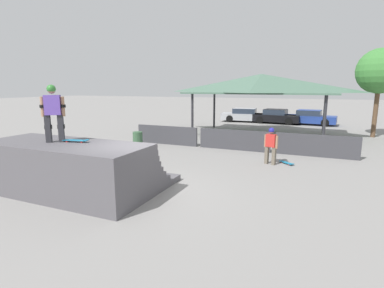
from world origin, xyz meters
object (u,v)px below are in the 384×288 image
object	(u,v)px
parked_car_silver	(245,115)
parked_car_blue	(310,118)
skater_on_deck	(53,109)
tree_beside_pavilion	(380,71)
skateboard_on_ground	(287,163)
skateboard_on_deck	(76,140)
trash_bin	(138,140)
bystander_walking	(271,143)
parked_car_black	(276,117)

from	to	relation	value
parked_car_silver	parked_car_blue	bearing A→B (deg)	-3.48
skater_on_deck	tree_beside_pavilion	world-z (taller)	tree_beside_pavilion
skateboard_on_ground	parked_car_silver	distance (m)	15.73
skateboard_on_ground	tree_beside_pavilion	world-z (taller)	tree_beside_pavilion
skateboard_on_deck	skateboard_on_ground	bearing A→B (deg)	35.37
skateboard_on_ground	skateboard_on_deck	bearing A→B (deg)	-89.64
skateboard_on_deck	trash_bin	bearing A→B (deg)	96.52
skateboard_on_deck	skateboard_on_ground	size ratio (longest dim) A/B	1.21
skateboard_on_deck	bystander_walking	world-z (taller)	skateboard_on_deck
skateboard_on_deck	skater_on_deck	bearing A→B (deg)	-170.50
tree_beside_pavilion	trash_bin	size ratio (longest dim) A/B	6.64
bystander_walking	skateboard_on_ground	distance (m)	1.13
skater_on_deck	parked_car_silver	world-z (taller)	skater_on_deck
parked_car_black	bystander_walking	bearing A→B (deg)	-77.45
skater_on_deck	tree_beside_pavilion	size ratio (longest dim) A/B	0.31
skateboard_on_deck	tree_beside_pavilion	distance (m)	18.75
skater_on_deck	parked_car_black	distance (m)	21.50
tree_beside_pavilion	parked_car_silver	distance (m)	11.66
bystander_walking	tree_beside_pavilion	size ratio (longest dim) A/B	0.28
skateboard_on_deck	bystander_walking	distance (m)	7.70
bystander_walking	parked_car_silver	size ratio (longest dim) A/B	0.34
skateboard_on_ground	parked_car_silver	size ratio (longest dim) A/B	0.15
skateboard_on_ground	parked_car_blue	xyz separation A→B (m)	(0.31, 14.89, 0.54)
skater_on_deck	tree_beside_pavilion	bearing A→B (deg)	19.75
trash_bin	tree_beside_pavilion	bearing A→B (deg)	36.01
skateboard_on_deck	skateboard_on_ground	xyz separation A→B (m)	(5.64, 6.14, -1.59)
skateboard_on_ground	tree_beside_pavilion	xyz separation A→B (m)	(4.41, 9.48, 4.14)
skateboard_on_ground	parked_car_black	bearing A→B (deg)	142.62
bystander_walking	skateboard_on_ground	size ratio (longest dim) A/B	2.27
tree_beside_pavilion	parked_car_black	distance (m)	9.39
tree_beside_pavilion	skateboard_on_ground	bearing A→B (deg)	-114.92
skater_on_deck	tree_beside_pavilion	distance (m)	19.17
parked_car_black	trash_bin	bearing A→B (deg)	-105.25
skateboard_on_deck	skateboard_on_ground	distance (m)	8.48
bystander_walking	parked_car_blue	size ratio (longest dim) A/B	0.36
skateboard_on_deck	bystander_walking	size ratio (longest dim) A/B	0.53
bystander_walking	parked_car_blue	bearing A→B (deg)	-75.87
skater_on_deck	skateboard_on_ground	distance (m)	9.27
skater_on_deck	skateboard_on_deck	bearing A→B (deg)	-14.83
parked_car_silver	bystander_walking	bearing A→B (deg)	-77.32
tree_beside_pavilion	parked_car_black	world-z (taller)	tree_beside_pavilion
skateboard_on_ground	parked_car_black	xyz separation A→B (m)	(-2.51, 14.71, 0.54)
trash_bin	parked_car_blue	size ratio (longest dim) A/B	0.20
skater_on_deck	trash_bin	xyz separation A→B (m)	(-1.65, 6.92, -2.16)
tree_beside_pavilion	bystander_walking	bearing A→B (deg)	-117.40
bystander_walking	trash_bin	size ratio (longest dim) A/B	1.85
skateboard_on_ground	trash_bin	xyz separation A→B (m)	(-7.89, 0.55, 0.37)
skateboard_on_ground	parked_car_black	size ratio (longest dim) A/B	0.16
bystander_walking	parked_car_black	size ratio (longest dim) A/B	0.37
skater_on_deck	parked_car_black	xyz separation A→B (m)	(3.72, 21.08, -1.98)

